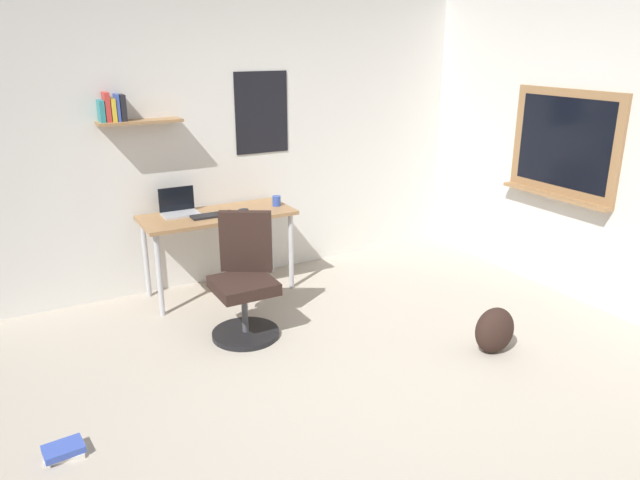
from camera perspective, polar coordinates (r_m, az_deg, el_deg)
The scene contains 10 objects.
ground_plane at distance 4.04m, azimuth 5.43°, elevation -14.43°, with size 5.20×5.20×0.00m, color #ADA393.
wall_back at distance 5.64m, azimuth -8.48°, elevation 9.26°, with size 5.00×0.30×2.60m.
desk at distance 5.36m, azimuth -9.67°, elevation 1.63°, with size 1.32×0.57×0.74m.
office_chair at distance 4.65m, azimuth -7.15°, elevation -4.19°, with size 0.55×0.56×0.95m.
laptop at distance 5.36m, azimuth -13.25°, elevation 2.98°, with size 0.31×0.21×0.23m.
keyboard at distance 5.24m, azimuth -10.15°, elevation 2.33°, with size 0.37×0.13×0.02m, color black.
computer_mouse at distance 5.33m, azimuth -7.31°, elevation 2.83°, with size 0.10×0.06×0.03m, color #262628.
coffee_mug at distance 5.50m, azimuth -4.15°, elevation 3.73°, with size 0.08×0.08×0.09m, color #334CA5.
backpack at distance 4.61m, azimuth 16.24°, elevation -8.22°, with size 0.32×0.22×0.35m, color black.
book_stack_on_floor at distance 3.79m, azimuth -23.16°, elevation -17.92°, with size 0.22×0.18×0.07m.
Camera 1 is at (-1.96, -2.77, 2.19)m, focal length 33.69 mm.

